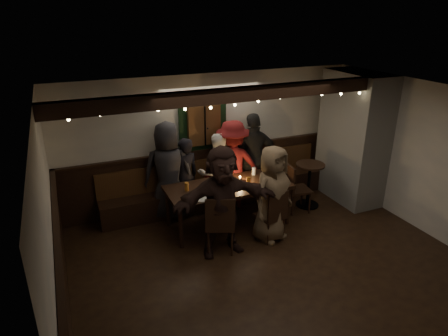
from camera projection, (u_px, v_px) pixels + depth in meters
name	position (u px, v px, depth m)	size (l,w,h in m)	color
room	(286.00, 161.00, 7.42)	(6.02, 5.01, 2.62)	black
dining_table	(228.00, 189.00, 7.10)	(2.21, 0.95, 0.96)	black
chair_near_left	(220.00, 222.00, 6.31)	(0.60, 0.60, 1.02)	black
chair_near_right	(274.00, 213.00, 6.69)	(0.49, 0.49, 0.93)	black
chair_end	(294.00, 186.00, 7.66)	(0.49, 0.49, 0.97)	black
high_top	(309.00, 180.00, 7.88)	(0.56, 0.56, 0.90)	black
person_a	(168.00, 171.00, 7.33)	(0.91, 0.59, 1.86)	#252429
person_b	(185.00, 177.00, 7.52)	(0.56, 0.36, 1.52)	black
person_c	(217.00, 173.00, 7.65)	(0.76, 0.59, 1.57)	white
person_d	(233.00, 165.00, 7.74)	(1.14, 0.66, 1.77)	#5D1214
person_e	(253.00, 158.00, 7.98)	(1.08, 0.45, 1.84)	black
person_f	(222.00, 201.00, 6.23)	(1.69, 0.54, 1.82)	black
person_g	(272.00, 194.00, 6.63)	(0.82, 0.54, 1.68)	brown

